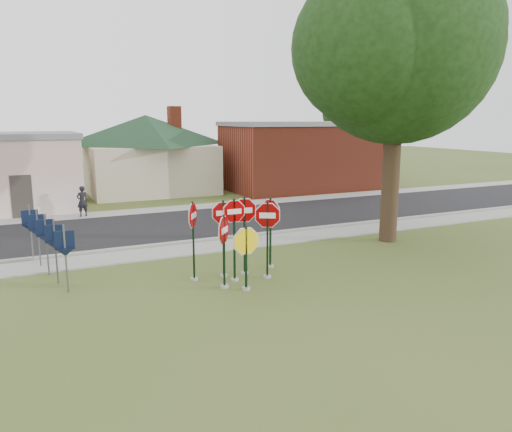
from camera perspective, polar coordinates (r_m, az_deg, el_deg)
name	(u,v)px	position (r m, az deg, el deg)	size (l,w,h in m)	color
ground	(261,294)	(14.48, 0.61, -8.86)	(120.00, 120.00, 0.00)	#40541F
sidewalk_near	(199,248)	(19.34, -6.56, -3.71)	(60.00, 1.60, 0.06)	gray
road	(167,226)	(23.54, -10.12, -1.18)	(60.00, 7.00, 0.04)	black
sidewalk_far	(146,211)	(27.64, -12.50, 0.56)	(60.00, 1.60, 0.06)	gray
curb	(191,242)	(20.26, -7.48, -2.94)	(60.00, 0.20, 0.14)	gray
stop_sign_center	(234,229)	(15.15, -2.50, -1.51)	(0.97, 0.24, 2.67)	gray
stop_sign_yellow	(246,251)	(14.44, -1.15, -3.97)	(1.13, 0.24, 2.03)	gray
stop_sign_left	(224,241)	(14.59, -3.68, -2.89)	(0.76, 0.87, 2.32)	gray
stop_sign_right	(267,229)	(15.44, 1.32, -1.45)	(0.96, 0.55, 2.56)	gray
stop_sign_back_right	(244,224)	(15.80, -1.33, -0.96)	(1.05, 0.25, 2.63)	gray
stop_sign_back_left	(223,229)	(15.57, -3.75, -1.46)	(0.97, 0.24, 2.56)	gray
stop_sign_far_right	(270,223)	(16.58, 1.67, -0.78)	(0.39, 1.02, 2.49)	gray
stop_sign_far_left	(193,230)	(15.31, -7.19, -1.55)	(0.62, 0.90, 2.59)	gray
route_sign_row	(46,238)	(17.15, -22.86, -2.32)	(1.43, 4.63, 2.00)	#59595E
building_house	(146,138)	(35.18, -12.41, 8.69)	(11.60, 11.60, 6.20)	#BAAF94
building_brick	(299,155)	(35.69, 4.95, 6.93)	(10.20, 6.20, 4.75)	maroon
oak_tree	(398,44)	(20.91, 15.87, 18.39)	(11.26, 10.66, 11.59)	black
bg_tree_right	(353,112)	(47.38, 11.02, 11.62)	(5.60, 5.60, 8.40)	black
pedestrian	(82,201)	(26.76, -19.25, 1.61)	(0.57, 0.37, 1.55)	black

